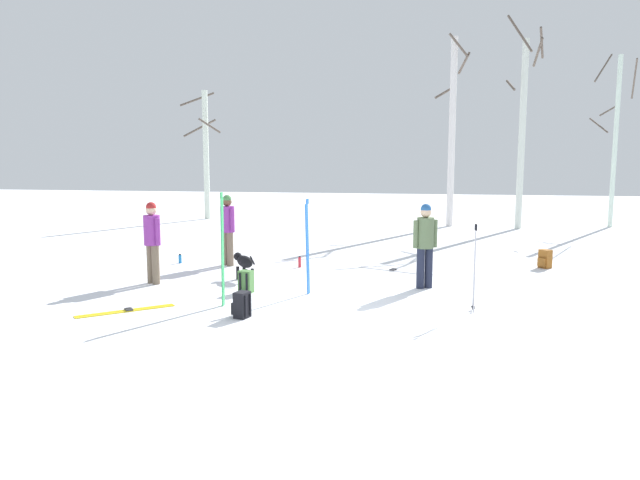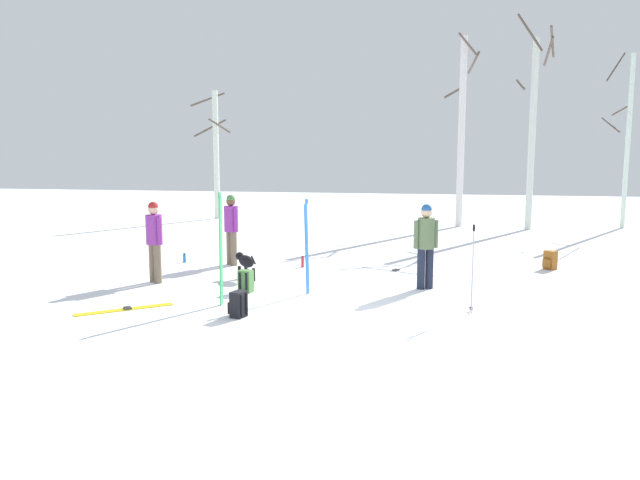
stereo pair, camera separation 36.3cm
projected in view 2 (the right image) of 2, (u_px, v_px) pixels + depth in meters
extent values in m
plane|color=white|center=(333.00, 311.00, 10.92)|extent=(60.00, 60.00, 0.00)
cylinder|color=#1E2338|center=(429.00, 268.00, 12.67)|extent=(0.16, 0.16, 0.82)
cylinder|color=#1E2338|center=(421.00, 269.00, 12.62)|extent=(0.16, 0.16, 0.82)
cylinder|color=#566B47|center=(426.00, 233.00, 12.54)|extent=(0.34, 0.34, 0.62)
sphere|color=beige|center=(427.00, 212.00, 12.48)|extent=(0.22, 0.22, 0.22)
sphere|color=#265999|center=(427.00, 209.00, 12.47)|extent=(0.21, 0.21, 0.21)
cylinder|color=#566B47|center=(436.00, 234.00, 12.60)|extent=(0.10, 0.10, 0.56)
cylinder|color=#566B47|center=(416.00, 235.00, 12.49)|extent=(0.10, 0.10, 0.56)
cylinder|color=#72604C|center=(158.00, 264.00, 13.17)|extent=(0.16, 0.16, 0.82)
cylinder|color=#72604C|center=(153.00, 263.00, 13.30)|extent=(0.16, 0.16, 0.82)
cylinder|color=purple|center=(154.00, 230.00, 13.13)|extent=(0.34, 0.34, 0.62)
sphere|color=beige|center=(153.00, 210.00, 13.07)|extent=(0.22, 0.22, 0.22)
sphere|color=#B22626|center=(153.00, 207.00, 13.06)|extent=(0.21, 0.21, 0.21)
cylinder|color=purple|center=(160.00, 231.00, 12.99)|extent=(0.10, 0.10, 0.56)
cylinder|color=purple|center=(149.00, 230.00, 13.28)|extent=(0.10, 0.10, 0.56)
cylinder|color=#72604C|center=(234.00, 249.00, 15.21)|extent=(0.16, 0.16, 0.82)
cylinder|color=#72604C|center=(230.00, 248.00, 15.34)|extent=(0.16, 0.16, 0.82)
cylinder|color=purple|center=(231.00, 219.00, 15.17)|extent=(0.34, 0.34, 0.62)
sphere|color=brown|center=(231.00, 201.00, 15.11)|extent=(0.22, 0.22, 0.22)
sphere|color=#4C8C4C|center=(231.00, 199.00, 15.10)|extent=(0.21, 0.21, 0.21)
cylinder|color=purple|center=(236.00, 220.00, 15.01)|extent=(0.10, 0.10, 0.56)
cylinder|color=purple|center=(227.00, 219.00, 15.34)|extent=(0.10, 0.10, 0.56)
ellipsoid|color=black|center=(246.00, 261.00, 13.49)|extent=(0.57, 0.59, 0.26)
sphere|color=black|center=(240.00, 256.00, 13.76)|extent=(0.18, 0.18, 0.18)
ellipsoid|color=black|center=(238.00, 257.00, 13.82)|extent=(0.11, 0.11, 0.06)
cylinder|color=black|center=(253.00, 260.00, 13.18)|extent=(0.16, 0.17, 0.17)
cylinder|color=black|center=(239.00, 272.00, 13.65)|extent=(0.07, 0.07, 0.28)
cylinder|color=black|center=(246.00, 272.00, 13.73)|extent=(0.07, 0.07, 0.28)
cylinder|color=black|center=(247.00, 276.00, 13.32)|extent=(0.07, 0.07, 0.28)
cylinder|color=black|center=(254.00, 275.00, 13.40)|extent=(0.07, 0.07, 0.28)
cube|color=green|center=(221.00, 251.00, 11.27)|extent=(0.02, 0.12, 1.95)
cube|color=green|center=(220.00, 195.00, 11.13)|extent=(0.02, 0.06, 0.10)
cube|color=green|center=(220.00, 252.00, 11.21)|extent=(0.02, 0.12, 1.95)
cube|color=green|center=(219.00, 195.00, 11.07)|extent=(0.02, 0.06, 0.10)
cube|color=blue|center=(307.00, 249.00, 12.11)|extent=(0.05, 0.19, 1.77)
cube|color=blue|center=(307.00, 201.00, 11.98)|extent=(0.03, 0.06, 0.10)
cube|color=blue|center=(306.00, 250.00, 12.05)|extent=(0.05, 0.19, 1.77)
cube|color=blue|center=(306.00, 202.00, 11.92)|extent=(0.03, 0.06, 0.10)
cube|color=yellow|center=(125.00, 310.00, 10.97)|extent=(1.35, 1.14, 0.02)
cube|color=#333338|center=(128.00, 308.00, 10.99)|extent=(0.13, 0.13, 0.03)
cube|color=yellow|center=(124.00, 309.00, 11.05)|extent=(1.35, 1.14, 0.02)
cube|color=#333338|center=(127.00, 307.00, 11.07)|extent=(0.13, 0.13, 0.03)
cube|color=white|center=(399.00, 271.00, 14.55)|extent=(1.72, 0.84, 0.02)
cube|color=#333338|center=(397.00, 269.00, 14.57)|extent=(0.14, 0.11, 0.03)
cube|color=white|center=(397.00, 271.00, 14.47)|extent=(1.72, 0.84, 0.02)
cube|color=#333338|center=(395.00, 270.00, 14.49)|extent=(0.14, 0.11, 0.03)
cylinder|color=#B2B2BC|center=(472.00, 271.00, 10.81)|extent=(0.02, 0.11, 1.42)
cylinder|color=black|center=(474.00, 227.00, 10.70)|extent=(0.04, 0.04, 0.10)
cylinder|color=black|center=(471.00, 308.00, 10.90)|extent=(0.07, 0.07, 0.01)
cylinder|color=#B2B2BC|center=(473.00, 272.00, 10.70)|extent=(0.02, 0.11, 1.42)
cylinder|color=black|center=(474.00, 228.00, 10.59)|extent=(0.04, 0.04, 0.10)
cylinder|color=black|center=(471.00, 309.00, 10.79)|extent=(0.07, 0.07, 0.01)
cube|color=#4C7F3F|center=(246.00, 281.00, 12.36)|extent=(0.29, 0.25, 0.44)
cube|color=#4C7F3F|center=(249.00, 283.00, 12.48)|extent=(0.20, 0.10, 0.20)
cube|color=black|center=(246.00, 283.00, 12.22)|extent=(0.04, 0.03, 0.37)
cube|color=black|center=(240.00, 282.00, 12.28)|extent=(0.04, 0.03, 0.37)
cube|color=#99591E|center=(550.00, 260.00, 14.75)|extent=(0.32, 0.33, 0.44)
cube|color=#99591E|center=(547.00, 263.00, 14.69)|extent=(0.18, 0.18, 0.20)
cube|color=black|center=(551.00, 259.00, 14.87)|extent=(0.04, 0.04, 0.37)
cube|color=black|center=(556.00, 260.00, 14.75)|extent=(0.04, 0.04, 0.37)
cube|color=black|center=(239.00, 304.00, 10.51)|extent=(0.27, 0.31, 0.44)
cube|color=black|center=(232.00, 307.00, 10.58)|extent=(0.11, 0.20, 0.20)
cube|color=black|center=(247.00, 304.00, 10.52)|extent=(0.03, 0.04, 0.37)
cube|color=black|center=(242.00, 306.00, 10.40)|extent=(0.03, 0.04, 0.37)
cylinder|color=red|center=(303.00, 262.00, 15.00)|extent=(0.07, 0.07, 0.25)
cylinder|color=black|center=(303.00, 257.00, 14.98)|extent=(0.04, 0.04, 0.02)
cylinder|color=#1E72BF|center=(184.00, 258.00, 15.65)|extent=(0.08, 0.08, 0.21)
cylinder|color=black|center=(184.00, 254.00, 15.64)|extent=(0.05, 0.05, 0.02)
cylinder|color=silver|center=(216.00, 155.00, 25.38)|extent=(0.23, 0.23, 5.12)
cylinder|color=brown|center=(210.00, 128.00, 25.81)|extent=(1.13, 0.93, 0.76)
cylinder|color=brown|center=(208.00, 99.00, 25.67)|extent=(1.15, 1.08, 0.63)
cylinder|color=brown|center=(220.00, 126.00, 24.84)|extent=(0.74, 0.67, 0.58)
cylinder|color=silver|center=(461.00, 133.00, 22.53)|extent=(0.24, 0.24, 6.76)
cylinder|color=brown|center=(455.00, 92.00, 22.71)|extent=(0.78, 0.63, 0.51)
cylinder|color=brown|center=(474.00, 63.00, 22.26)|extent=(0.40, 0.79, 0.68)
cylinder|color=brown|center=(468.00, 44.00, 21.76)|extent=(0.74, 0.36, 0.81)
cylinder|color=silver|center=(532.00, 135.00, 21.71)|extent=(0.23, 0.23, 6.55)
cylinder|color=brown|center=(549.00, 51.00, 21.28)|extent=(0.20, 0.90, 0.87)
cylinder|color=brown|center=(530.00, 32.00, 20.91)|extent=(0.85, 0.64, 1.33)
cylinder|color=brown|center=(521.00, 85.00, 21.48)|extent=(0.23, 0.96, 0.46)
cylinder|color=brown|center=(552.00, 42.00, 21.05)|extent=(0.36, 1.06, 0.91)
cylinder|color=silver|center=(628.00, 142.00, 22.16)|extent=(0.16, 0.16, 6.10)
cylinder|color=brown|center=(622.00, 110.00, 22.37)|extent=(0.76, 0.42, 0.44)
cylinder|color=brown|center=(616.00, 67.00, 22.24)|extent=(0.83, 0.98, 1.09)
cylinder|color=brown|center=(611.00, 125.00, 22.05)|extent=(0.35, 1.31, 0.58)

